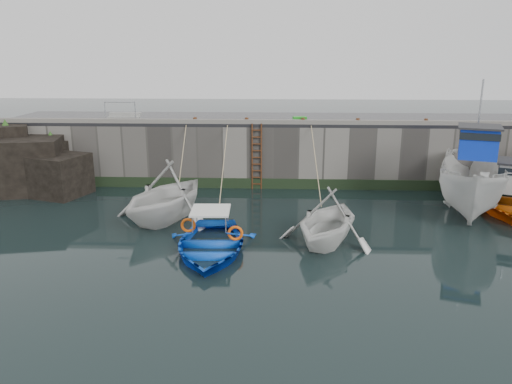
{
  "coord_description": "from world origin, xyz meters",
  "views": [
    {
      "loc": [
        -0.96,
        -13.69,
        6.4
      ],
      "look_at": [
        -1.81,
        4.99,
        1.2
      ],
      "focal_mm": 35.0,
      "sensor_mm": 36.0,
      "label": 1
    }
  ],
  "objects_px": {
    "boat_near_white": "(167,219)",
    "bollard_d": "(358,121)",
    "boat_near_blacktrim": "(327,241)",
    "bollard_c": "(303,121)",
    "boat_far_white": "(473,184)",
    "bollard_e": "(426,122)",
    "ladder": "(257,157)",
    "boat_near_blue": "(210,251)",
    "bollard_b": "(247,120)",
    "bollard_a": "(195,120)",
    "fish_crate": "(300,120)"
  },
  "relations": [
    {
      "from": "boat_near_blacktrim",
      "to": "bollard_a",
      "type": "bearing_deg",
      "value": 150.31
    },
    {
      "from": "bollard_b",
      "to": "bollard_e",
      "type": "bearing_deg",
      "value": 0.0
    },
    {
      "from": "bollard_b",
      "to": "boat_far_white",
      "type": "bearing_deg",
      "value": -19.44
    },
    {
      "from": "boat_near_blacktrim",
      "to": "bollard_b",
      "type": "relative_size",
      "value": 15.01
    },
    {
      "from": "bollard_b",
      "to": "boat_near_blue",
      "type": "bearing_deg",
      "value": -94.9
    },
    {
      "from": "bollard_a",
      "to": "bollard_c",
      "type": "xyz_separation_m",
      "value": [
        5.2,
        0.0,
        0.0
      ]
    },
    {
      "from": "boat_near_blue",
      "to": "bollard_c",
      "type": "height_order",
      "value": "bollard_c"
    },
    {
      "from": "boat_near_blue",
      "to": "bollard_d",
      "type": "bearing_deg",
      "value": 51.89
    },
    {
      "from": "ladder",
      "to": "boat_near_blue",
      "type": "height_order",
      "value": "ladder"
    },
    {
      "from": "bollard_c",
      "to": "bollard_a",
      "type": "bearing_deg",
      "value": 180.0
    },
    {
      "from": "boat_near_white",
      "to": "bollard_e",
      "type": "height_order",
      "value": "bollard_e"
    },
    {
      "from": "ladder",
      "to": "bollard_a",
      "type": "relative_size",
      "value": 11.43
    },
    {
      "from": "boat_near_blacktrim",
      "to": "bollard_c",
      "type": "distance_m",
      "value": 8.07
    },
    {
      "from": "bollard_b",
      "to": "bollard_d",
      "type": "xyz_separation_m",
      "value": [
        5.3,
        0.0,
        0.0
      ]
    },
    {
      "from": "bollard_a",
      "to": "bollard_d",
      "type": "height_order",
      "value": "same"
    },
    {
      "from": "ladder",
      "to": "bollard_e",
      "type": "height_order",
      "value": "bollard_e"
    },
    {
      "from": "bollard_b",
      "to": "bollard_c",
      "type": "bearing_deg",
      "value": 0.0
    },
    {
      "from": "boat_near_blacktrim",
      "to": "bollard_d",
      "type": "distance_m",
      "value": 8.3
    },
    {
      "from": "boat_near_blacktrim",
      "to": "bollard_a",
      "type": "xyz_separation_m",
      "value": [
        -5.79,
        7.35,
        3.3
      ]
    },
    {
      "from": "fish_crate",
      "to": "bollard_c",
      "type": "distance_m",
      "value": 0.4
    },
    {
      "from": "boat_near_white",
      "to": "bollard_d",
      "type": "relative_size",
      "value": 18.0
    },
    {
      "from": "fish_crate",
      "to": "bollard_a",
      "type": "relative_size",
      "value": 2.32
    },
    {
      "from": "bollard_d",
      "to": "bollard_b",
      "type": "bearing_deg",
      "value": 180.0
    },
    {
      "from": "boat_near_blue",
      "to": "bollard_d",
      "type": "xyz_separation_m",
      "value": [
        6.02,
        8.39,
        3.3
      ]
    },
    {
      "from": "boat_near_blue",
      "to": "bollard_e",
      "type": "relative_size",
      "value": 16.91
    },
    {
      "from": "boat_far_white",
      "to": "bollard_c",
      "type": "bearing_deg",
      "value": 172.66
    },
    {
      "from": "bollard_b",
      "to": "bollard_e",
      "type": "height_order",
      "value": "same"
    },
    {
      "from": "boat_far_white",
      "to": "bollard_e",
      "type": "distance_m",
      "value": 4.2
    },
    {
      "from": "bollard_d",
      "to": "bollard_e",
      "type": "relative_size",
      "value": 1.0
    },
    {
      "from": "bollard_d",
      "to": "bollard_c",
      "type": "bearing_deg",
      "value": 180.0
    },
    {
      "from": "ladder",
      "to": "boat_near_white",
      "type": "xyz_separation_m",
      "value": [
        -3.42,
        -4.78,
        -1.59
      ]
    },
    {
      "from": "boat_near_blue",
      "to": "boat_near_blacktrim",
      "type": "distance_m",
      "value": 4.14
    },
    {
      "from": "boat_near_white",
      "to": "boat_far_white",
      "type": "relative_size",
      "value": 0.67
    },
    {
      "from": "boat_far_white",
      "to": "bollard_d",
      "type": "relative_size",
      "value": 26.93
    },
    {
      "from": "boat_far_white",
      "to": "bollard_d",
      "type": "bearing_deg",
      "value": 160.76
    },
    {
      "from": "ladder",
      "to": "fish_crate",
      "type": "xyz_separation_m",
      "value": [
        2.06,
        0.71,
        1.72
      ]
    },
    {
      "from": "ladder",
      "to": "boat_near_white",
      "type": "relative_size",
      "value": 0.63
    },
    {
      "from": "boat_far_white",
      "to": "bollard_b",
      "type": "relative_size",
      "value": 26.93
    },
    {
      "from": "bollard_a",
      "to": "boat_near_blue",
      "type": "bearing_deg",
      "value": -78.01
    },
    {
      "from": "boat_near_white",
      "to": "bollard_c",
      "type": "distance_m",
      "value": 8.28
    },
    {
      "from": "fish_crate",
      "to": "boat_far_white",
      "type": "bearing_deg",
      "value": -35.28
    },
    {
      "from": "boat_near_blacktrim",
      "to": "bollard_d",
      "type": "height_order",
      "value": "bollard_d"
    },
    {
      "from": "bollard_e",
      "to": "bollard_a",
      "type": "bearing_deg",
      "value": 180.0
    },
    {
      "from": "bollard_c",
      "to": "bollard_e",
      "type": "height_order",
      "value": "same"
    },
    {
      "from": "bollard_c",
      "to": "bollard_d",
      "type": "height_order",
      "value": "same"
    },
    {
      "from": "boat_near_blacktrim",
      "to": "bollard_d",
      "type": "xyz_separation_m",
      "value": [
        2.01,
        7.35,
        3.3
      ]
    },
    {
      "from": "bollard_a",
      "to": "bollard_d",
      "type": "bearing_deg",
      "value": 0.0
    },
    {
      "from": "fish_crate",
      "to": "bollard_a",
      "type": "xyz_separation_m",
      "value": [
        -5.06,
        -0.37,
        -0.01
      ]
    },
    {
      "from": "boat_near_blacktrim",
      "to": "bollard_e",
      "type": "bearing_deg",
      "value": 76.72
    },
    {
      "from": "boat_near_white",
      "to": "fish_crate",
      "type": "bearing_deg",
      "value": 66.06
    }
  ]
}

